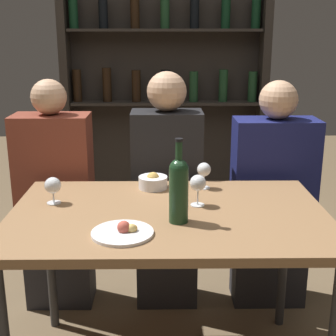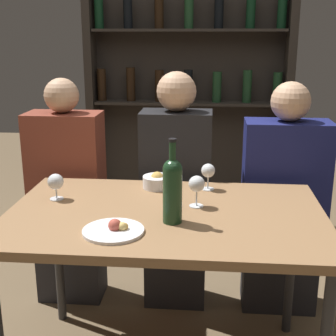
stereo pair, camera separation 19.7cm
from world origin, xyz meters
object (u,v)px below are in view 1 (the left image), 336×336
object	(u,v)px
wine_glass_1	(53,186)
snack_bowl	(153,182)
wine_glass_0	(198,184)
seated_person_center	(167,198)
wine_glass_2	(204,171)
seated_person_right	(272,203)
wine_bottle	(179,187)
seated_person_left	(56,203)
food_plate_0	(124,231)

from	to	relation	value
wine_glass_1	snack_bowl	xyz separation A→B (m)	(0.42, 0.20, -0.05)
wine_glass_0	wine_glass_1	world-z (taller)	wine_glass_0
snack_bowl	seated_person_center	size ratio (longest dim) A/B	0.10
wine_glass_2	seated_person_right	world-z (taller)	seated_person_right
wine_bottle	wine_glass_0	size ratio (longest dim) A/B	2.45
snack_bowl	wine_glass_1	bearing A→B (deg)	-154.78
wine_glass_0	wine_glass_2	bearing A→B (deg)	78.75
wine_glass_1	seated_person_center	world-z (taller)	seated_person_center
seated_person_left	wine_glass_2	bearing A→B (deg)	-20.93
seated_person_right	wine_glass_2	bearing A→B (deg)	-143.75
seated_person_left	wine_glass_1	bearing A→B (deg)	-77.52
snack_bowl	seated_person_left	distance (m)	0.64
wine_glass_2	snack_bowl	xyz separation A→B (m)	(-0.24, 0.00, -0.05)
seated_person_center	wine_bottle	bearing A→B (deg)	-87.08
wine_glass_0	wine_glass_2	xyz separation A→B (m)	(0.05, 0.23, -0.01)
wine_bottle	wine_glass_1	distance (m)	0.57
seated_person_center	seated_person_right	xyz separation A→B (m)	(0.57, 0.00, -0.03)
wine_bottle	seated_person_center	size ratio (longest dim) A/B	0.26
wine_glass_2	seated_person_left	distance (m)	0.86
wine_glass_2	snack_bowl	bearing A→B (deg)	179.07
wine_glass_2	food_plate_0	xyz separation A→B (m)	(-0.33, -0.52, -0.07)
wine_bottle	food_plate_0	world-z (taller)	wine_bottle
food_plate_0	seated_person_center	xyz separation A→B (m)	(0.17, 0.81, -0.17)
seated_person_left	seated_person_center	world-z (taller)	seated_person_center
wine_bottle	food_plate_0	size ratio (longest dim) A/B	1.45
snack_bowl	seated_person_center	world-z (taller)	seated_person_center
wine_glass_0	seated_person_center	size ratio (longest dim) A/B	0.10
wine_glass_2	seated_person_left	size ratio (longest dim) A/B	0.10
wine_glass_1	snack_bowl	bearing A→B (deg)	25.22
snack_bowl	wine_glass_2	bearing A→B (deg)	-0.93
wine_glass_1	wine_glass_2	size ratio (longest dim) A/B	0.93
wine_glass_1	food_plate_0	world-z (taller)	wine_glass_1
food_plate_0	seated_person_center	distance (m)	0.84
food_plate_0	seated_person_right	size ratio (longest dim) A/B	0.18
wine_glass_1	wine_bottle	bearing A→B (deg)	-21.76
wine_glass_0	seated_person_right	bearing A→B (deg)	49.50
wine_glass_2	seated_person_left	bearing A→B (deg)	159.07
food_plate_0	snack_bowl	size ratio (longest dim) A/B	1.68
wine_bottle	seated_person_left	size ratio (longest dim) A/B	0.26
seated_person_right	seated_person_left	bearing A→B (deg)	180.00
wine_glass_0	snack_bowl	xyz separation A→B (m)	(-0.19, 0.23, -0.06)
wine_glass_0	wine_glass_1	bearing A→B (deg)	176.86
wine_glass_1	seated_person_left	world-z (taller)	seated_person_left
snack_bowl	wine_glass_0	bearing A→B (deg)	-50.36
wine_glass_1	seated_person_center	distance (m)	0.73
seated_person_left	seated_person_right	world-z (taller)	seated_person_left
wine_bottle	wine_glass_0	xyz separation A→B (m)	(0.09, 0.18, -0.05)
wine_bottle	snack_bowl	size ratio (longest dim) A/B	2.44
wine_bottle	snack_bowl	xyz separation A→B (m)	(-0.10, 0.41, -0.11)
wine_glass_2	seated_person_center	bearing A→B (deg)	119.79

